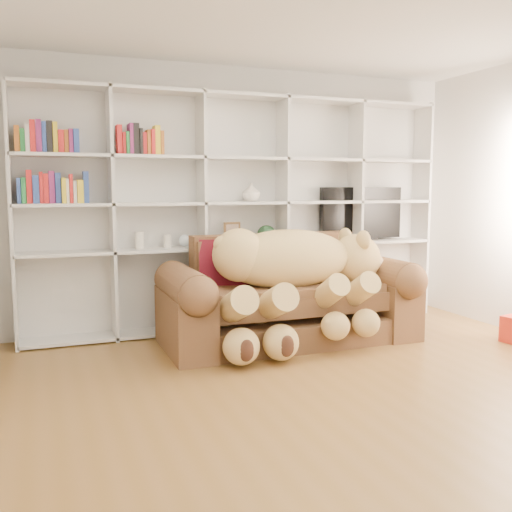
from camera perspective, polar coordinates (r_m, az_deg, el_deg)
name	(u,v)px	position (r m, az deg, el deg)	size (l,w,h in m)	color
floor	(358,403)	(4.06, 10.13, -14.29)	(5.00, 5.00, 0.00)	brown
wall_back	(237,198)	(6.07, -1.94, 5.86)	(5.00, 0.02, 2.70)	silver
bookshelf	(219,202)	(5.86, -3.73, 5.38)	(4.43, 0.35, 2.40)	silver
sofa	(288,302)	(5.45, 3.19, -4.57)	(2.37, 1.03, 1.00)	brown
teddy_bear	(293,271)	(5.21, 3.77, -1.49)	(1.85, 0.99, 1.07)	tan
throw_pillow	(224,265)	(5.34, -3.24, -0.89)	(0.46, 0.15, 0.46)	maroon
tv	(361,214)	(6.56, 10.44, 4.14)	(1.01, 0.18, 0.59)	black
picture_frame	(232,233)	(5.86, -2.41, 2.30)	(0.18, 0.03, 0.23)	#51371B
green_vase	(267,235)	(6.00, 1.06, 2.16)	(0.20, 0.20, 0.20)	#29502E
figurine_tall	(139,240)	(5.63, -11.58, 1.57)	(0.09, 0.09, 0.17)	silver
figurine_short	(168,241)	(5.69, -8.83, 1.46)	(0.07, 0.07, 0.13)	silver
snow_globe	(185,241)	(5.73, -7.16, 1.54)	(0.12, 0.12, 0.12)	silver
shelf_vase	(251,192)	(5.91, -0.49, 6.41)	(0.18, 0.18, 0.19)	silver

